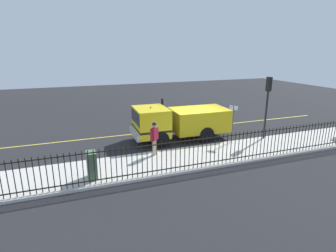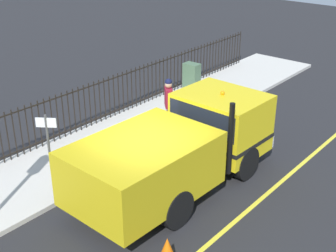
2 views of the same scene
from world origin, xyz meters
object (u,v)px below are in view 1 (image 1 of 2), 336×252
Objects in this scene: work_truck at (176,120)px; traffic_cone at (203,123)px; utility_cabinet at (92,165)px; street_sign at (233,119)px; traffic_light_near at (268,95)px; worker_standing at (154,135)px.

traffic_cone is (-1.71, 2.76, -0.90)m from work_truck.
utility_cabinet is 8.58m from street_sign.
work_truck is 1.62× the size of traffic_light_near.
street_sign is at bearing -40.83° from worker_standing.
traffic_light_near is (-0.31, 7.30, 1.62)m from worker_standing.
traffic_light_near is (2.05, 5.12, 1.61)m from work_truck.
worker_standing is 3.71m from utility_cabinet.
traffic_light_near is at bearing 100.06° from utility_cabinet.
work_truck is 2.68× the size of street_sign.
utility_cabinet is at bearing 100.88° from traffic_light_near.
street_sign reaches higher than utility_cabinet.
traffic_cone is at bearing -179.30° from street_sign.
utility_cabinet is at bearing -76.80° from street_sign.
traffic_light_near is 5.62× the size of traffic_cone.
traffic_cone is at bearing -5.62° from worker_standing.
utility_cabinet is 10.02m from traffic_cone.
traffic_light_near is 3.19× the size of utility_cabinet.
street_sign is (1.98, 2.80, 0.33)m from work_truck.
traffic_cone is at bearing -56.41° from work_truck.
worker_standing is 1.50× the size of utility_cabinet.
utility_cabinet is 0.52× the size of street_sign.
traffic_cone is at bearing 32.96° from traffic_light_near.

